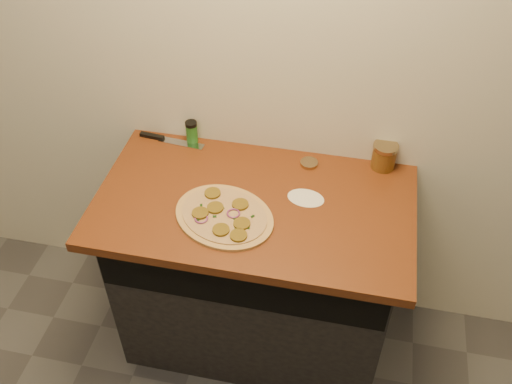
% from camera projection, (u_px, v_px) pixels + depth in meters
% --- Properties ---
extents(cabinet, '(1.10, 0.60, 0.86)m').
position_uv_depth(cabinet, '(256.00, 274.00, 2.49)').
color(cabinet, black).
rests_on(cabinet, ground).
extents(countertop, '(1.20, 0.70, 0.04)m').
position_uv_depth(countertop, '(254.00, 204.00, 2.16)').
color(countertop, '#682F13').
rests_on(countertop, cabinet).
extents(pizza, '(0.49, 0.49, 0.03)m').
position_uv_depth(pizza, '(224.00, 216.00, 2.07)').
color(pizza, tan).
rests_on(pizza, countertop).
extents(chefs_knife, '(0.29, 0.06, 0.02)m').
position_uv_depth(chefs_knife, '(166.00, 139.00, 2.41)').
color(chefs_knife, '#B7BAC1').
rests_on(chefs_knife, countertop).
extents(mason_jar_lid, '(0.09, 0.09, 0.02)m').
position_uv_depth(mason_jar_lid, '(309.00, 163.00, 2.29)').
color(mason_jar_lid, '#998159').
rests_on(mason_jar_lid, countertop).
extents(salsa_jar, '(0.10, 0.10, 0.11)m').
position_uv_depth(salsa_jar, '(384.00, 156.00, 2.25)').
color(salsa_jar, maroon).
rests_on(salsa_jar, countertop).
extents(spice_shaker, '(0.05, 0.05, 0.10)m').
position_uv_depth(spice_shaker, '(192.00, 132.00, 2.37)').
color(spice_shaker, '#236821').
rests_on(spice_shaker, countertop).
extents(flour_spill, '(0.16, 0.16, 0.00)m').
position_uv_depth(flour_spill, '(306.00, 198.00, 2.15)').
color(flour_spill, silver).
rests_on(flour_spill, countertop).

